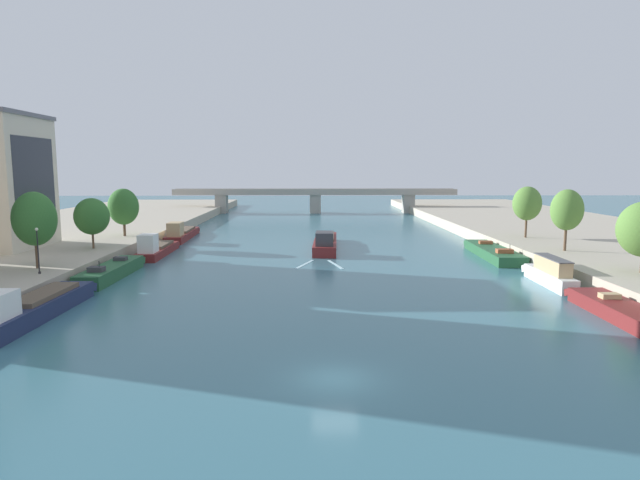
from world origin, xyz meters
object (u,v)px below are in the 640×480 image
moored_boat_right_far (493,252)px  moored_boat_left_lone (112,271)px  moored_boat_left_midway (32,307)px  moored_boat_left_second (182,233)px  moored_boat_left_downstream (156,249)px  tree_left_far (92,216)px  tree_left_end_of_row (123,207)px  lamppost_left_bank (38,249)px  barge_midriver (325,242)px  tree_right_past_mid (567,210)px  moored_boat_right_end (629,315)px  tree_right_distant (527,203)px  bridge_far (315,197)px  tree_left_past_mid (35,219)px  moored_boat_right_gap_after (550,273)px

moored_boat_right_far → moored_boat_left_lone: bearing=-164.2°
moored_boat_left_midway → moored_boat_left_second: moored_boat_left_second is taller
moored_boat_left_lone → moored_boat_left_midway: bearing=-90.6°
moored_boat_left_downstream → tree_left_far: bearing=-139.7°
moored_boat_left_lone → tree_left_end_of_row: bearing=105.2°
moored_boat_right_far → lamppost_left_bank: (-48.23, -19.48, 3.45)m
barge_midriver → lamppost_left_bank: lamppost_left_bank is taller
tree_right_past_mid → lamppost_left_bank: (-54.45, -12.99, -2.44)m
moored_boat_left_second → moored_boat_right_end: moored_boat_left_second is taller
tree_right_distant → moored_boat_left_downstream: bearing=-175.2°
moored_boat_left_second → tree_right_distant: (50.71, -12.59, 5.56)m
moored_boat_left_second → lamppost_left_bank: 38.20m
moored_boat_left_downstream → bridge_far: bearing=72.6°
moored_boat_right_end → tree_right_distant: tree_right_distant is taller
moored_boat_left_downstream → tree_left_past_mid: size_ratio=1.86×
moored_boat_right_end → lamppost_left_bank: 49.49m
tree_left_far → lamppost_left_bank: size_ratio=1.43×
moored_boat_right_end → tree_left_far: size_ratio=2.50×
tree_left_past_mid → tree_left_far: tree_left_past_mid is taller
moored_boat_right_end → tree_left_past_mid: 51.91m
tree_left_far → bridge_far: bearing=69.5°
moored_boat_left_lone → moored_boat_right_end: 47.58m
tree_right_past_mid → tree_left_far: bearing=177.0°
moored_boat_right_end → moored_boat_right_far: (0.02, 30.11, 0.04)m
tree_left_past_mid → lamppost_left_bank: 4.07m
tree_right_distant → moored_boat_left_midway: bearing=-146.0°
tree_right_distant → bridge_far: (-28.70, 64.05, -2.45)m
moored_boat_left_second → lamppost_left_bank: bearing=-96.1°
tree_left_far → bridge_far: size_ratio=0.08×
moored_boat_left_downstream → tree_left_far: tree_left_far is taller
tree_right_past_mid → barge_midriver: bearing=153.6°
tree_right_past_mid → moored_boat_right_end: bearing=-104.8°
tree_left_past_mid → tree_right_distant: 60.58m
moored_boat_left_lone → moored_boat_right_end: (44.22, -17.56, -0.11)m
tree_left_past_mid → moored_boat_left_downstream: bearing=71.1°
moored_boat_left_second → moored_boat_right_far: size_ratio=0.99×
moored_boat_left_second → moored_boat_right_gap_after: 56.57m
moored_boat_right_gap_after → bridge_far: size_ratio=0.14×
moored_boat_left_second → moored_boat_left_midway: bearing=-90.2°
barge_midriver → moored_boat_left_downstream: moored_boat_left_downstream is taller
moored_boat_right_end → tree_right_past_mid: size_ratio=2.11×
moored_boat_right_far → tree_right_past_mid: 10.75m
moored_boat_left_downstream → bridge_far: size_ratio=0.19×
moored_boat_right_far → tree_left_past_mid: 52.82m
tree_left_past_mid → tree_right_past_mid: bearing=10.3°
moored_boat_left_midway → tree_right_distant: bearing=34.0°
moored_boat_left_downstream → moored_boat_left_lone: bearing=-92.7°
moored_boat_right_far → tree_left_end_of_row: tree_left_end_of_row is taller
tree_left_far → tree_left_end_of_row: 12.02m
moored_boat_left_lone → moored_boat_right_gap_after: bearing=-6.0°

